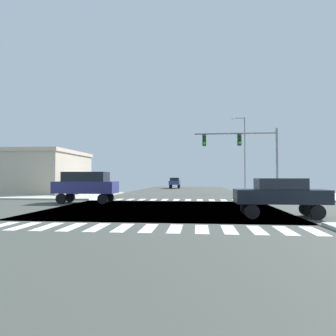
# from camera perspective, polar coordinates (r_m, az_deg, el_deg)

# --- Properties ---
(ground) EXTENTS (90.00, 90.00, 0.05)m
(ground) POSITION_cam_1_polar(r_m,az_deg,el_deg) (18.97, -0.78, -7.67)
(ground) COLOR #3E443D
(sidewalk_corner_ne) EXTENTS (12.00, 12.00, 0.14)m
(sidewalk_corner_ne) POSITION_cam_1_polar(r_m,az_deg,el_deg) (32.67, 25.21, -4.86)
(sidewalk_corner_ne) COLOR #B2ADA3
(sidewalk_corner_ne) RESTS_ON ground
(sidewalk_corner_nw) EXTENTS (12.00, 12.00, 0.14)m
(sidewalk_corner_nw) POSITION_cam_1_polar(r_m,az_deg,el_deg) (34.31, -20.56, -4.76)
(sidewalk_corner_nw) COLOR #AFB39E
(sidewalk_corner_nw) RESTS_ON ground
(crosswalk_near) EXTENTS (13.50, 2.00, 0.01)m
(crosswalk_near) POSITION_cam_1_polar(r_m,az_deg,el_deg) (11.85, -6.06, -11.09)
(crosswalk_near) COLOR silver
(crosswalk_near) RESTS_ON ground
(crosswalk_far) EXTENTS (13.50, 2.00, 0.01)m
(crosswalk_far) POSITION_cam_1_polar(r_m,az_deg,el_deg) (26.23, 0.47, -5.97)
(crosswalk_far) COLOR silver
(crosswalk_far) RESTS_ON ground
(traffic_signal_mast) EXTENTS (7.06, 0.55, 6.11)m
(traffic_signal_mast) POSITION_cam_1_polar(r_m,az_deg,el_deg) (26.90, 13.93, 3.84)
(traffic_signal_mast) COLOR gray
(traffic_signal_mast) RESTS_ON ground
(street_lamp) EXTENTS (1.78, 0.32, 9.29)m
(street_lamp) POSITION_cam_1_polar(r_m,az_deg,el_deg) (38.35, 13.85, 3.57)
(street_lamp) COLOR gray
(street_lamp) RESTS_ON ground
(bank_building) EXTENTS (12.19, 10.72, 5.03)m
(bank_building) POSITION_cam_1_polar(r_m,az_deg,el_deg) (39.72, -23.80, -0.76)
(bank_building) COLOR #B4A894
(bank_building) RESTS_ON ground
(suv_farside_1) EXTENTS (4.60, 1.96, 2.34)m
(suv_farside_1) POSITION_cam_1_polar(r_m,az_deg,el_deg) (23.80, -15.12, -2.99)
(suv_farside_1) COLOR black
(suv_farside_1) RESTS_ON ground
(sedan_leading_3) EXTENTS (4.30, 1.80, 1.88)m
(sedan_leading_3) POSITION_cam_1_polar(r_m,az_deg,el_deg) (15.77, 20.22, -4.60)
(sedan_leading_3) COLOR black
(sedan_leading_3) RESTS_ON ground
(sedan_middle_4) EXTENTS (1.80, 4.30, 1.88)m
(sedan_middle_4) POSITION_cam_1_polar(r_m,az_deg,el_deg) (53.76, 1.28, -2.64)
(sedan_middle_4) COLOR black
(sedan_middle_4) RESTS_ON ground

